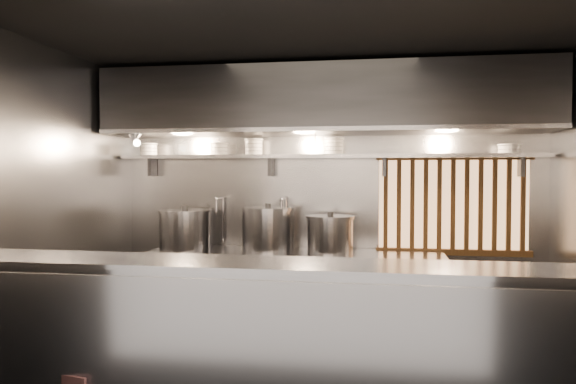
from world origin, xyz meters
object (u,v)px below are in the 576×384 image
(stock_pot_left, at_px, (185,229))
(pendant_bulb, at_px, (315,148))
(stock_pot_mid, at_px, (268,229))
(stock_pot_right, at_px, (330,234))
(heat_lamp, at_px, (135,137))

(stock_pot_left, bearing_deg, pendant_bulb, 4.06)
(stock_pot_mid, height_order, stock_pot_right, stock_pot_mid)
(stock_pot_mid, xyz_separation_m, stock_pot_right, (0.65, -0.06, -0.04))
(stock_pot_right, bearing_deg, stock_pot_mid, 174.89)
(pendant_bulb, relative_size, stock_pot_right, 0.29)
(heat_lamp, bearing_deg, stock_pot_left, 30.37)
(stock_pot_mid, relative_size, stock_pot_right, 1.16)
(pendant_bulb, height_order, stock_pot_right, pendant_bulb)
(pendant_bulb, height_order, stock_pot_left, pendant_bulb)
(heat_lamp, xyz_separation_m, stock_pot_left, (0.43, 0.25, -0.96))
(heat_lamp, relative_size, stock_pot_left, 0.56)
(stock_pot_left, distance_m, stock_pot_right, 1.53)
(stock_pot_left, bearing_deg, stock_pot_right, 0.59)
(stock_pot_left, relative_size, stock_pot_mid, 0.82)
(pendant_bulb, bearing_deg, heat_lamp, -169.00)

